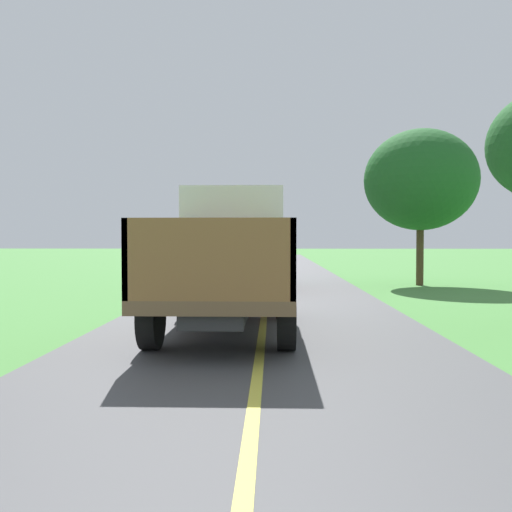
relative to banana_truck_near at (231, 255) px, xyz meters
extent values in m
cube|color=#2D2D30|center=(-0.01, -0.84, -0.79)|extent=(0.90, 5.51, 0.24)
cube|color=brown|center=(-0.01, -0.84, -0.59)|extent=(2.30, 5.80, 0.20)
cube|color=silver|center=(-0.01, 1.11, 0.46)|extent=(2.10, 1.90, 1.90)
cube|color=black|center=(-0.01, 2.06, 0.79)|extent=(1.78, 0.02, 0.76)
cube|color=brown|center=(-1.12, -1.82, 0.06)|extent=(0.08, 3.85, 1.10)
cube|color=brown|center=(1.10, -1.82, 0.06)|extent=(0.08, 3.85, 1.10)
cube|color=brown|center=(-0.01, -3.70, 0.06)|extent=(2.30, 0.08, 1.10)
cube|color=brown|center=(-0.01, 0.07, 0.06)|extent=(2.30, 0.08, 1.10)
cylinder|color=black|center=(-1.06, 0.96, -0.89)|extent=(0.28, 1.00, 1.00)
cylinder|color=black|center=(1.04, 0.96, -0.89)|extent=(0.28, 1.00, 1.00)
cylinder|color=black|center=(-1.06, -2.44, -0.89)|extent=(0.28, 1.00, 1.00)
cylinder|color=black|center=(1.04, -2.44, -0.89)|extent=(0.28, 1.00, 1.00)
ellipsoid|color=#B4CC1F|center=(0.80, -2.14, 0.34)|extent=(0.52, 0.60, 0.42)
ellipsoid|color=#AFC729|center=(0.69, -1.03, 0.29)|extent=(0.58, 0.56, 0.39)
ellipsoid|color=#B0C422|center=(0.02, -1.63, 0.02)|extent=(0.53, 0.57, 0.52)
ellipsoid|color=gold|center=(-0.15, -1.82, 0.04)|extent=(0.57, 0.55, 0.38)
ellipsoid|color=#AEC128|center=(0.81, -1.93, -0.34)|extent=(0.50, 0.47, 0.39)
ellipsoid|color=#A8B924|center=(-0.60, -1.99, -0.28)|extent=(0.58, 0.57, 0.41)
ellipsoid|color=#B2CF31|center=(0.36, -1.93, -0.01)|extent=(0.57, 0.67, 0.41)
ellipsoid|color=#AEC128|center=(-0.56, -1.94, -0.32)|extent=(0.45, 0.41, 0.39)
ellipsoid|color=#ADC832|center=(-0.20, -3.30, -0.28)|extent=(0.57, 0.64, 0.40)
ellipsoid|color=#A6C531|center=(-0.40, -1.97, 0.02)|extent=(0.43, 0.47, 0.45)
cube|color=#2D2D30|center=(0.02, 8.39, -0.79)|extent=(0.90, 5.51, 0.24)
cube|color=brown|center=(0.02, 8.39, -0.59)|extent=(2.30, 5.80, 0.20)
cube|color=#197A4C|center=(0.02, 10.34, 0.46)|extent=(2.10, 1.90, 1.90)
cube|color=black|center=(0.02, 11.30, 0.79)|extent=(1.78, 0.02, 0.76)
cube|color=maroon|center=(-1.09, 7.42, 0.06)|extent=(0.08, 3.85, 1.10)
cube|color=maroon|center=(1.13, 7.42, 0.06)|extent=(0.08, 3.85, 1.10)
cube|color=maroon|center=(0.02, 5.53, 0.06)|extent=(2.30, 0.08, 1.10)
cube|color=maroon|center=(0.02, 9.30, 0.06)|extent=(2.30, 0.08, 1.10)
cylinder|color=black|center=(-1.03, 10.19, -0.89)|extent=(0.28, 1.00, 1.00)
cylinder|color=black|center=(1.07, 10.19, -0.89)|extent=(0.28, 1.00, 1.00)
cylinder|color=black|center=(-1.03, 6.80, -0.89)|extent=(0.28, 1.00, 1.00)
cylinder|color=black|center=(1.07, 6.80, -0.89)|extent=(0.28, 1.00, 1.00)
ellipsoid|color=#ACBD24|center=(0.88, 8.47, 0.05)|extent=(0.41, 0.49, 0.44)
ellipsoid|color=#A1BA32|center=(-0.57, 6.23, 0.30)|extent=(0.58, 0.67, 0.42)
ellipsoid|color=#A0C133|center=(-0.77, 8.44, -0.31)|extent=(0.57, 0.56, 0.45)
ellipsoid|color=#B4C823|center=(-0.67, 6.91, -0.29)|extent=(0.57, 0.69, 0.44)
ellipsoid|color=#ACB92E|center=(0.34, 8.23, -0.28)|extent=(0.60, 0.66, 0.52)
ellipsoid|color=#A7C932|center=(-0.76, 7.73, 0.35)|extent=(0.51, 0.61, 0.50)
ellipsoid|color=#A4C81B|center=(-0.43, 7.59, -0.02)|extent=(0.41, 0.49, 0.38)
cylinder|color=#4C3823|center=(6.52, 10.57, -0.30)|extent=(0.28, 0.28, 2.34)
ellipsoid|color=#1E5623|center=(6.52, 10.57, 2.60)|extent=(4.31, 4.31, 3.88)
camera|label=1|loc=(0.83, -10.95, 0.33)|focal=38.81mm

